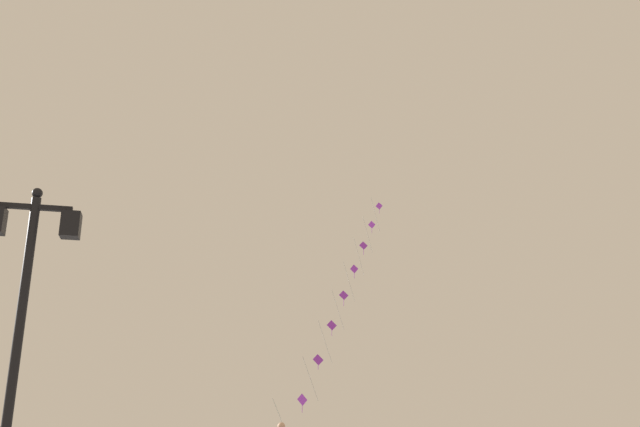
{
  "coord_description": "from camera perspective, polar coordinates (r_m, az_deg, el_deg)",
  "views": [
    {
      "loc": [
        -0.76,
        -2.02,
        1.84
      ],
      "look_at": [
        3.56,
        16.73,
        7.77
      ],
      "focal_mm": 37.2,
      "sensor_mm": 36.0,
      "label": 1
    }
  ],
  "objects": [
    {
      "name": "twin_lantern_lamp_post",
      "position": [
        10.75,
        -24.11,
        -6.22
      ],
      "size": [
        1.36,
        0.28,
        5.23
      ],
      "color": "black",
      "rests_on": "ground_plane"
    },
    {
      "name": "kite_train",
      "position": [
        26.64,
        1.98,
        -7.26
      ],
      "size": [
        7.07,
        10.62,
        12.23
      ],
      "color": "brown",
      "rests_on": "ground_plane"
    }
  ]
}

